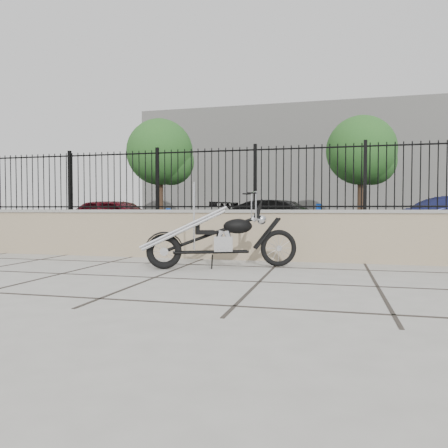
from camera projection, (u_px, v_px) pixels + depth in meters
name	position (u px, v px, depth m)	size (l,w,h in m)	color
ground_plane	(155.00, 278.00, 6.18)	(90.00, 90.00, 0.00)	#99968E
parking_lot	(273.00, 232.00, 18.30)	(30.00, 30.00, 0.00)	black
retaining_wall	(205.00, 234.00, 8.59)	(14.00, 0.36, 0.96)	gray
iron_fence	(205.00, 179.00, 8.55)	(14.00, 0.08, 1.20)	black
background_building	(299.00, 167.00, 31.73)	(22.00, 6.00, 8.00)	beige
chopper_motorcycle	(220.00, 225.00, 7.17)	(2.39, 0.42, 1.43)	black
car_red	(118.00, 219.00, 13.74)	(1.55, 3.86, 1.32)	#470A12
car_black	(284.00, 221.00, 12.88)	(1.75, 4.30, 1.25)	black
bollard_a	(168.00, 228.00, 10.74)	(0.12, 0.12, 0.99)	#0E28D4
bollard_b	(319.00, 228.00, 9.79)	(0.13, 0.13, 1.09)	blue
tree_left	(160.00, 149.00, 23.19)	(3.51, 3.51, 5.93)	#382619
tree_right	(361.00, 147.00, 21.09)	(3.35, 3.35, 5.65)	#382619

